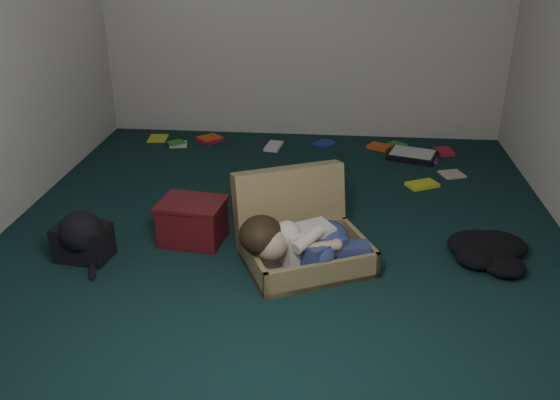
# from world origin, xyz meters

# --- Properties ---
(floor) EXTENTS (4.50, 4.50, 0.00)m
(floor) POSITION_xyz_m (0.00, 0.00, 0.00)
(floor) COLOR black
(floor) RESTS_ON ground
(wall_back) EXTENTS (4.50, 0.00, 4.50)m
(wall_back) POSITION_xyz_m (0.00, 2.25, 1.30)
(wall_back) COLOR silver
(wall_back) RESTS_ON ground
(wall_front) EXTENTS (4.50, 0.00, 4.50)m
(wall_front) POSITION_xyz_m (0.00, -2.25, 1.30)
(wall_front) COLOR silver
(wall_front) RESTS_ON ground
(suitcase) EXTENTS (0.99, 0.98, 0.56)m
(suitcase) POSITION_xyz_m (0.14, -0.26, 0.17)
(suitcase) COLOR #927C50
(suitcase) RESTS_ON floor
(person) EXTENTS (0.84, 0.46, 0.34)m
(person) POSITION_xyz_m (0.17, -0.45, 0.21)
(person) COLOR silver
(person) RESTS_ON suitcase
(maroon_bin) EXTENTS (0.47, 0.39, 0.30)m
(maroon_bin) POSITION_xyz_m (-0.60, -0.13, 0.15)
(maroon_bin) COLOR #531117
(maroon_bin) RESTS_ON floor
(backpack) EXTENTS (0.47, 0.40, 0.26)m
(backpack) POSITION_xyz_m (-1.27, -0.42, 0.13)
(backpack) COLOR black
(backpack) RESTS_ON floor
(clothing_pile) EXTENTS (0.54, 0.46, 0.16)m
(clothing_pile) POSITION_xyz_m (1.39, -0.23, 0.08)
(clothing_pile) COLOR black
(clothing_pile) RESTS_ON floor
(paper_tray) EXTENTS (0.51, 0.44, 0.06)m
(paper_tray) POSITION_xyz_m (1.08, 1.65, 0.03)
(paper_tray) COLOR black
(paper_tray) RESTS_ON floor
(book_scatter) EXTENTS (3.09, 1.22, 0.02)m
(book_scatter) POSITION_xyz_m (0.30, 1.72, 0.01)
(book_scatter) COLOR yellow
(book_scatter) RESTS_ON floor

